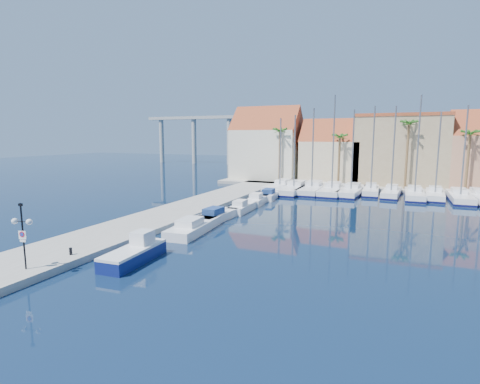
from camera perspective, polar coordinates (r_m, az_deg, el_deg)
The scene contains 29 objects.
ground at distance 25.34m, azimuth -9.56°, elevation -11.11°, with size 260.00×260.00×0.00m, color black.
quay_west at distance 40.94m, azimuth -10.01°, elevation -3.18°, with size 6.00×77.00×0.50m, color gray.
shore_north at distance 68.57m, azimuth 20.41°, elevation 1.11°, with size 54.00×16.00×0.50m, color gray.
lamp_post at distance 25.79m, azimuth -30.25°, elevation -4.51°, with size 1.36×0.55×4.06m.
bollard at distance 28.06m, azimuth -24.39°, elevation -8.22°, with size 0.20×0.20×0.49m, color black.
fishing_boat at distance 26.68m, azimuth -15.72°, elevation -8.87°, with size 2.13×5.54×1.91m.
motorboat_west_0 at distance 33.48m, azimuth -7.18°, elevation -5.28°, with size 2.88×7.37×1.40m.
motorboat_west_1 at distance 37.93m, azimuth -3.64°, elevation -3.60°, with size 2.28×6.34×1.40m.
motorboat_west_2 at distance 42.15m, azimuth 0.24°, elevation -2.35°, with size 1.85×5.28×1.40m.
motorboat_west_3 at distance 47.21m, azimuth 2.62°, elevation -1.18°, with size 2.33×5.79×1.40m.
motorboat_west_4 at distance 51.33m, azimuth 4.51°, elevation -0.41°, with size 2.52×6.31×1.40m.
sailboat_0 at distance 59.50m, azimuth 6.29°, elevation 0.86°, with size 3.36×10.01×11.16m.
sailboat_1 at distance 57.59m, azimuth 8.38°, elevation 0.54°, with size 3.40×12.02×11.51m.
sailboat_2 at distance 57.89m, azimuth 11.00°, elevation 0.53°, with size 3.24×11.61×12.50m.
sailboat_3 at distance 56.96m, azimuth 13.89°, elevation 0.34°, with size 3.10×10.89×14.21m.
sailboat_4 at distance 56.56m, azimuth 16.65°, elevation 0.15°, with size 3.40×10.36×12.11m.
sailboat_5 at distance 57.80m, azimuth 19.31°, elevation 0.26°, with size 2.47×8.16×12.63m.
sailboat_6 at distance 56.79m, azimuth 22.07°, elevation -0.04°, with size 2.71×8.34×12.49m.
sailboat_7 at distance 56.51m, azimuth 25.04°, elevation -0.26°, with size 2.50×9.24×13.81m.
sailboat_8 at distance 57.33m, azimuth 27.57°, elevation -0.34°, with size 2.88×8.95×11.58m.
sailboat_9 at distance 56.81m, azimuth 30.47°, elevation -0.62°, with size 2.58×9.55×12.32m.
building_0 at distance 70.89m, azimuth 4.18°, elevation 6.94°, with size 12.30×9.00×13.50m.
building_1 at distance 67.99m, azimuth 13.82°, elevation 5.62°, with size 10.30×8.00×11.00m.
building_2 at distance 68.05m, azimuth 23.21°, elevation 5.99°, with size 14.20×10.20×11.50m.
palm_0 at distance 64.87m, azimuth 6.13°, elevation 9.03°, with size 2.60×2.60×10.15m.
palm_1 at distance 62.67m, azimuth 14.97°, elevation 7.95°, with size 2.60×2.60×9.15m.
palm_2 at distance 62.04m, azimuth 24.33°, elevation 9.22°, with size 2.60×2.60×11.15m.
palm_3 at distance 62.66m, azimuth 31.64°, elevation 7.41°, with size 2.60×2.60×9.65m.
viaduct at distance 114.56m, azimuth -4.00°, elevation 9.40°, with size 48.00×2.20×14.45m.
Camera 1 is at (13.03, -20.01, 8.47)m, focal length 28.00 mm.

